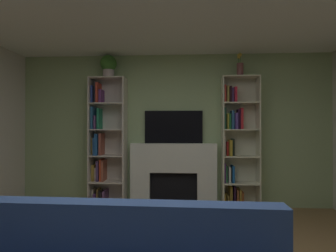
{
  "coord_description": "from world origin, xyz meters",
  "views": [
    {
      "loc": [
        0.2,
        -2.22,
        1.32
      ],
      "look_at": [
        0.0,
        1.04,
        1.34
      ],
      "focal_mm": 30.59,
      "sensor_mm": 36.0,
      "label": 1
    }
  ],
  "objects_px": {
    "bookshelf_left": "(105,145)",
    "bookshelf_right": "(236,145)",
    "tv": "(174,127)",
    "fireplace": "(173,174)",
    "potted_plant": "(108,65)",
    "vase_with_flowers": "(240,67)"
  },
  "relations": [
    {
      "from": "bookshelf_left",
      "to": "bookshelf_right",
      "type": "relative_size",
      "value": 1.0
    },
    {
      "from": "tv",
      "to": "bookshelf_left",
      "type": "height_order",
      "value": "bookshelf_left"
    },
    {
      "from": "fireplace",
      "to": "bookshelf_right",
      "type": "xyz_separation_m",
      "value": [
        1.02,
        -0.02,
        0.49
      ]
    },
    {
      "from": "bookshelf_left",
      "to": "tv",
      "type": "bearing_deg",
      "value": 4.68
    },
    {
      "from": "potted_plant",
      "to": "bookshelf_right",
      "type": "bearing_deg",
      "value": 0.94
    },
    {
      "from": "potted_plant",
      "to": "tv",
      "type": "bearing_deg",
      "value": 6.33
    },
    {
      "from": "tv",
      "to": "vase_with_flowers",
      "type": "bearing_deg",
      "value": -6.24
    },
    {
      "from": "bookshelf_left",
      "to": "bookshelf_right",
      "type": "distance_m",
      "value": 2.17
    },
    {
      "from": "bookshelf_right",
      "to": "vase_with_flowers",
      "type": "bearing_deg",
      "value": -28.66
    },
    {
      "from": "fireplace",
      "to": "bookshelf_left",
      "type": "height_order",
      "value": "bookshelf_left"
    },
    {
      "from": "fireplace",
      "to": "potted_plant",
      "type": "bearing_deg",
      "value": -177.16
    },
    {
      "from": "bookshelf_left",
      "to": "potted_plant",
      "type": "height_order",
      "value": "potted_plant"
    },
    {
      "from": "potted_plant",
      "to": "vase_with_flowers",
      "type": "distance_m",
      "value": 2.16
    },
    {
      "from": "bookshelf_left",
      "to": "potted_plant",
      "type": "distance_m",
      "value": 1.33
    },
    {
      "from": "tv",
      "to": "potted_plant",
      "type": "xyz_separation_m",
      "value": [
        -1.08,
        -0.12,
        1.03
      ]
    },
    {
      "from": "fireplace",
      "to": "potted_plant",
      "type": "distance_m",
      "value": 2.11
    },
    {
      "from": "tv",
      "to": "fireplace",
      "type": "bearing_deg",
      "value": -90.0
    },
    {
      "from": "bookshelf_right",
      "to": "potted_plant",
      "type": "xyz_separation_m",
      "value": [
        -2.1,
        -0.03,
        1.32
      ]
    },
    {
      "from": "fireplace",
      "to": "bookshelf_left",
      "type": "distance_m",
      "value": 1.25
    },
    {
      "from": "tv",
      "to": "potted_plant",
      "type": "relative_size",
      "value": 2.52
    },
    {
      "from": "bookshelf_left",
      "to": "vase_with_flowers",
      "type": "xyz_separation_m",
      "value": [
        2.23,
        -0.02,
        1.27
      ]
    },
    {
      "from": "bookshelf_left",
      "to": "bookshelf_right",
      "type": "xyz_separation_m",
      "value": [
        2.17,
        0.01,
        0.01
      ]
    }
  ]
}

